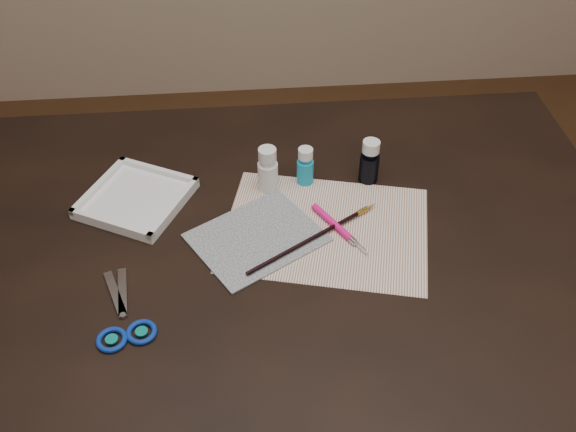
{
  "coord_description": "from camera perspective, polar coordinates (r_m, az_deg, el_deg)",
  "views": [
    {
      "loc": [
        -0.08,
        -0.85,
        1.59
      ],
      "look_at": [
        0.0,
        0.0,
        0.8
      ],
      "focal_mm": 40.0,
      "sensor_mm": 36.0,
      "label": 1
    }
  ],
  "objects": [
    {
      "name": "paint_bottle_navy",
      "position": [
        1.3,
        7.26,
        4.85
      ],
      "size": [
        0.05,
        0.05,
        0.1
      ],
      "primitive_type": "cylinder",
      "rotation": [
        0.0,
        0.0,
        -0.27
      ],
      "color": "black",
      "rests_on": "table"
    },
    {
      "name": "craft_knife",
      "position": [
        1.2,
        4.72,
        -1.25
      ],
      "size": [
        0.09,
        0.15,
        0.01
      ],
      "primitive_type": null,
      "rotation": [
        0.0,
        0.0,
        -1.04
      ],
      "color": "#F1147F",
      "rests_on": "paper"
    },
    {
      "name": "paint_bottle_cyan",
      "position": [
        1.29,
        1.54,
        4.48
      ],
      "size": [
        0.04,
        0.04,
        0.08
      ],
      "primitive_type": "cylinder",
      "rotation": [
        0.0,
        0.0,
        -0.05
      ],
      "color": "#1499C4",
      "rests_on": "table"
    },
    {
      "name": "paintbrush",
      "position": [
        1.18,
        2.45,
        -1.83
      ],
      "size": [
        0.27,
        0.17,
        0.01
      ],
      "primitive_type": null,
      "rotation": [
        0.0,
        0.0,
        0.56
      ],
      "color": "black",
      "rests_on": "canvas"
    },
    {
      "name": "paint_bottle_white",
      "position": [
        1.27,
        -1.82,
        4.16
      ],
      "size": [
        0.05,
        0.05,
        0.1
      ],
      "primitive_type": "cylinder",
      "rotation": [
        0.0,
        0.0,
        -0.4
      ],
      "color": "white",
      "rests_on": "table"
    },
    {
      "name": "canvas",
      "position": [
        1.19,
        -2.79,
        -1.93
      ],
      "size": [
        0.28,
        0.27,
        0.0
      ],
      "primitive_type": "cube",
      "rotation": [
        0.0,
        0.0,
        0.54
      ],
      "color": "black",
      "rests_on": "paper"
    },
    {
      "name": "table",
      "position": [
        1.49,
        0.0,
        -12.16
      ],
      "size": [
        1.3,
        0.9,
        0.75
      ],
      "primitive_type": "cube",
      "color": "black",
      "rests_on": "ground"
    },
    {
      "name": "palette_tray",
      "position": [
        1.3,
        -13.36,
        1.58
      ],
      "size": [
        0.25,
        0.25,
        0.02
      ],
      "primitive_type": "cube",
      "rotation": [
        0.0,
        0.0,
        -0.48
      ],
      "color": "white",
      "rests_on": "table"
    },
    {
      "name": "scissors",
      "position": [
        1.11,
        -14.96,
        -7.97
      ],
      "size": [
        0.16,
        0.22,
        0.01
      ],
      "primitive_type": null,
      "rotation": [
        0.0,
        0.0,
        1.93
      ],
      "color": "silver",
      "rests_on": "table"
    },
    {
      "name": "paper",
      "position": [
        1.21,
        3.41,
        -1.16
      ],
      "size": [
        0.44,
        0.37,
        0.0
      ],
      "primitive_type": "cube",
      "rotation": [
        0.0,
        0.0,
        -0.24
      ],
      "color": "white",
      "rests_on": "table"
    }
  ]
}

